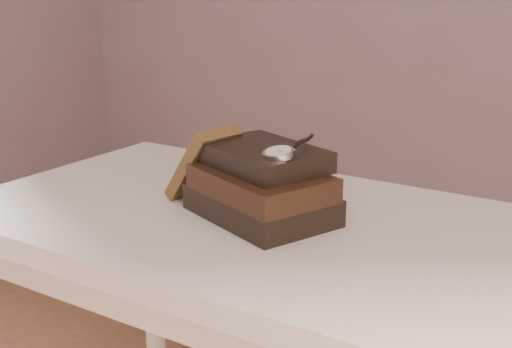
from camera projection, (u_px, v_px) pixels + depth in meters
The scene contains 5 objects.
table at pixel (247, 261), 1.18m from camera, with size 1.00×0.60×0.75m.
book_stack at pixel (261, 186), 1.11m from camera, with size 0.29×0.25×0.12m.
journal at pixel (203, 163), 1.20m from camera, with size 0.02×0.10×0.16m, color #3A2916.
pocket_watch at pixel (281, 152), 1.04m from camera, with size 0.07×0.16×0.02m.
eyeglasses at pixel (269, 160), 1.22m from camera, with size 0.14×0.15×0.05m.
Camera 1 is at (0.60, -0.56, 1.14)m, focal length 46.53 mm.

